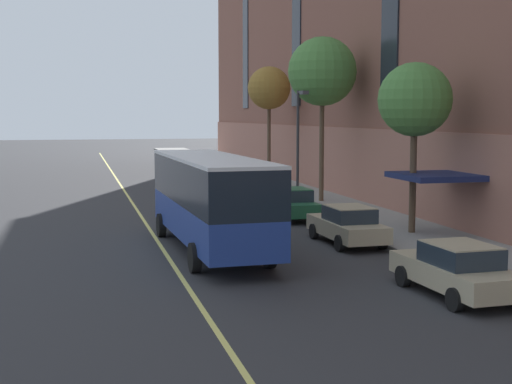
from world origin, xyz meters
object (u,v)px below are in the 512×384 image
object	(u,v)px
street_tree_mid_block	(415,100)
street_tree_far_downtown	(269,89)
street_tree_far_uptown	(322,72)
street_lamp	(299,134)
parked_car_champagne_2	(203,168)
parked_car_champagne_5	(457,269)
parked_car_black_3	(232,178)
parked_car_green_0	(291,203)
city_bus	(210,197)
parked_car_champagne_1	(347,225)
fire_hydrant	(240,177)

from	to	relation	value
street_tree_mid_block	street_tree_far_downtown	size ratio (longest dim) A/B	0.84
street_tree_far_downtown	street_tree_far_uptown	bearing A→B (deg)	-90.00
street_tree_far_uptown	street_lamp	bearing A→B (deg)	-148.65
parked_car_champagne_2	parked_car_champagne_5	bearing A→B (deg)	-89.81
street_tree_far_uptown	street_lamp	distance (m)	4.07
parked_car_black_3	parked_car_champagne_5	world-z (taller)	same
parked_car_black_3	street_lamp	distance (m)	10.65
parked_car_green_0	parked_car_black_3	xyz separation A→B (m)	(0.13, 14.59, -0.00)
street_tree_mid_block	city_bus	bearing A→B (deg)	-170.84
parked_car_champagne_1	fire_hydrant	xyz separation A→B (m)	(1.62, 26.29, -0.29)
city_bus	street_tree_far_downtown	size ratio (longest dim) A/B	1.32
parked_car_champagne_5	street_tree_far_downtown	xyz separation A→B (m)	(3.49, 33.18, 6.33)
parked_car_champagne_5	parked_car_champagne_1	bearing A→B (deg)	89.64
street_tree_mid_block	street_tree_far_uptown	distance (m)	11.84
parked_car_black_3	street_tree_far_uptown	xyz separation A→B (m)	(3.43, -8.93, 6.87)
city_bus	parked_car_champagne_1	world-z (taller)	city_bus
street_lamp	parked_car_green_0	bearing A→B (deg)	-111.85
street_lamp	fire_hydrant	world-z (taller)	street_lamp
parked_car_champagne_1	parked_car_champagne_2	size ratio (longest dim) A/B	1.00
parked_car_champagne_1	fire_hydrant	world-z (taller)	parked_car_champagne_1
parked_car_black_3	parked_car_champagne_5	bearing A→B (deg)	-90.11
city_bus	parked_car_champagne_2	xyz separation A→B (m)	(5.44, 32.79, -1.32)
parked_car_champagne_5	street_tree_mid_block	distance (m)	11.54
city_bus	parked_car_champagne_1	xyz separation A→B (m)	(5.64, 0.25, -1.32)
street_lamp	parked_car_champagne_2	bearing A→B (deg)	95.30
street_lamp	fire_hydrant	xyz separation A→B (m)	(-0.10, 14.42, -3.62)
parked_car_champagne_1	street_lamp	xyz separation A→B (m)	(1.72, 11.87, 3.33)
parked_car_champagne_1	parked_car_champagne_5	distance (m)	8.58
street_tree_far_uptown	fire_hydrant	xyz separation A→B (m)	(-1.81, 13.38, -7.16)
street_tree_far_downtown	parked_car_champagne_2	bearing A→B (deg)	114.59
parked_car_green_0	street_lamp	distance (m)	5.98
parked_car_champagne_2	street_tree_far_uptown	bearing A→B (deg)	-79.52
street_tree_far_downtown	street_lamp	xyz separation A→B (m)	(-1.71, -12.74, -3.01)
parked_car_green_0	parked_car_champagne_1	distance (m)	7.25
parked_car_green_0	parked_car_champagne_5	bearing A→B (deg)	-89.74
parked_car_green_0	parked_car_champagne_1	xyz separation A→B (m)	(0.13, -7.25, 0.00)
parked_car_green_0	street_lamp	world-z (taller)	street_lamp
city_bus	parked_car_champagne_5	distance (m)	10.11
city_bus	parked_car_champagne_5	world-z (taller)	city_bus
parked_car_black_3	fire_hydrant	size ratio (longest dim) A/B	5.89
fire_hydrant	parked_car_champagne_1	bearing A→B (deg)	-93.54
parked_car_champagne_5	parked_car_green_0	bearing A→B (deg)	90.26
parked_car_green_0	street_tree_far_uptown	world-z (taller)	street_tree_far_uptown
fire_hydrant	city_bus	bearing A→B (deg)	-105.30
parked_car_champagne_1	street_tree_far_uptown	world-z (taller)	street_tree_far_uptown
parked_car_champagne_2	parked_car_champagne_5	xyz separation A→B (m)	(0.14, -41.11, -0.00)
parked_car_black_3	parked_car_champagne_2	bearing A→B (deg)	91.06
street_tree_mid_block	parked_car_green_0	bearing A→B (deg)	120.55
city_bus	parked_car_champagne_2	bearing A→B (deg)	80.57
parked_car_champagne_1	street_lamp	distance (m)	12.44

